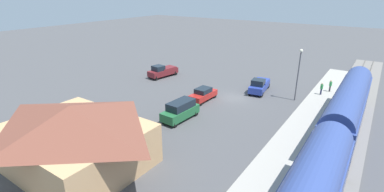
# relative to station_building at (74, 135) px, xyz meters

# --- Properties ---
(ground_plane) EXTENTS (200.00, 200.00, 0.00)m
(ground_plane) POSITION_rel_station_building_xyz_m (-4.00, -22.00, -2.82)
(ground_plane) COLOR #4C4C4F
(railway_track) EXTENTS (4.80, 70.00, 0.30)m
(railway_track) POSITION_rel_station_building_xyz_m (-18.00, -22.00, -2.73)
(railway_track) COLOR slate
(railway_track) RESTS_ON ground
(platform) EXTENTS (3.20, 46.00, 0.30)m
(platform) POSITION_rel_station_building_xyz_m (-14.00, -22.00, -2.67)
(platform) COLOR #A8A399
(platform) RESTS_ON ground
(station_building) EXTENTS (12.15, 9.78, 5.45)m
(station_building) POSITION_rel_station_building_xyz_m (0.00, 0.00, 0.00)
(station_building) COLOR tan
(station_building) RESTS_ON ground
(pedestrian_on_platform) EXTENTS (0.36, 0.36, 1.71)m
(pedestrian_on_platform) POSITION_rel_station_building_xyz_m (-13.80, -29.28, -1.54)
(pedestrian_on_platform) COLOR #23284C
(pedestrian_on_platform) RESTS_ON platform
(pedestrian_waiting_far) EXTENTS (0.36, 0.36, 1.71)m
(pedestrian_waiting_far) POSITION_rel_station_building_xyz_m (-14.59, -31.35, -1.54)
(pedestrian_waiting_far) COLOR #333338
(pedestrian_waiting_far) RESTS_ON platform
(sedan_red) EXTENTS (1.98, 4.55, 1.74)m
(sedan_red) POSITION_rel_station_building_xyz_m (-0.89, -18.75, -1.94)
(sedan_red) COLOR red
(sedan_red) RESTS_ON ground
(pickup_blue) EXTENTS (2.68, 5.62, 2.14)m
(pickup_blue) POSITION_rel_station_building_xyz_m (-5.89, -26.26, -1.79)
(pickup_blue) COLOR #283D9E
(pickup_blue) RESTS_ON ground
(suv_green) EXTENTS (2.23, 5.00, 2.22)m
(suv_green) POSITION_rel_station_building_xyz_m (-1.93, -12.19, -1.67)
(suv_green) COLOR #236638
(suv_green) RESTS_ON ground
(pickup_maroon) EXTENTS (2.82, 5.65, 2.14)m
(pickup_maroon) POSITION_rel_station_building_xyz_m (10.77, -24.18, -1.79)
(pickup_maroon) COLOR maroon
(pickup_maroon) RESTS_ON ground
(light_pole_near_platform) EXTENTS (0.44, 0.44, 7.02)m
(light_pole_near_platform) POSITION_rel_station_building_xyz_m (-11.20, -25.78, 1.66)
(light_pole_near_platform) COLOR #515156
(light_pole_near_platform) RESTS_ON ground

